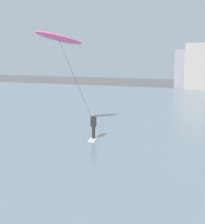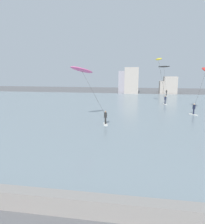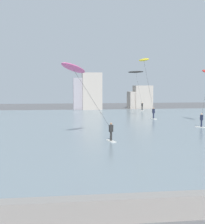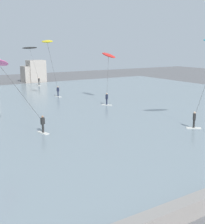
{
  "view_description": "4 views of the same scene",
  "coord_description": "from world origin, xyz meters",
  "px_view_note": "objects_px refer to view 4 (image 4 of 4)",
  "views": [
    {
      "loc": [
        9.55,
        1.85,
        5.32
      ],
      "look_at": [
        2.72,
        18.27,
        2.33
      ],
      "focal_mm": 53.26,
      "sensor_mm": 36.0,
      "label": 1
    },
    {
      "loc": [
        4.8,
        -4.04,
        6.43
      ],
      "look_at": [
        1.53,
        15.92,
        2.53
      ],
      "focal_mm": 34.27,
      "sensor_mm": 36.0,
      "label": 2
    },
    {
      "loc": [
        -3.28,
        -7.13,
        5.08
      ],
      "look_at": [
        -0.89,
        11.1,
        3.51
      ],
      "focal_mm": 51.86,
      "sensor_mm": 36.0,
      "label": 3
    },
    {
      "loc": [
        -7.65,
        -3.89,
        7.88
      ],
      "look_at": [
        1.36,
        10.68,
        3.98
      ],
      "focal_mm": 46.5,
      "sensor_mm": 36.0,
      "label": 4
    }
  ],
  "objects_px": {
    "kitesurfer_yellow": "(49,49)",
    "kitesurfer_pink": "(2,68)",
    "kitesurfer_red": "(108,60)",
    "kitesurfer_black": "(31,51)"
  },
  "relations": [
    {
      "from": "kitesurfer_yellow",
      "to": "kitesurfer_red",
      "type": "distance_m",
      "value": 9.3
    },
    {
      "from": "kitesurfer_yellow",
      "to": "kitesurfer_black",
      "type": "xyz_separation_m",
      "value": [
        2.85,
        17.27,
        -0.66
      ]
    },
    {
      "from": "kitesurfer_yellow",
      "to": "kitesurfer_red",
      "type": "bearing_deg",
      "value": -48.14
    },
    {
      "from": "kitesurfer_red",
      "to": "kitesurfer_black",
      "type": "distance_m",
      "value": 24.34
    },
    {
      "from": "kitesurfer_yellow",
      "to": "kitesurfer_pink",
      "type": "distance_m",
      "value": 18.99
    },
    {
      "from": "kitesurfer_yellow",
      "to": "kitesurfer_black",
      "type": "height_order",
      "value": "kitesurfer_yellow"
    },
    {
      "from": "kitesurfer_red",
      "to": "kitesurfer_yellow",
      "type": "bearing_deg",
      "value": 131.86
    },
    {
      "from": "kitesurfer_pink",
      "to": "kitesurfer_red",
      "type": "bearing_deg",
      "value": 28.23
    },
    {
      "from": "kitesurfer_yellow",
      "to": "kitesurfer_black",
      "type": "distance_m",
      "value": 17.52
    },
    {
      "from": "kitesurfer_yellow",
      "to": "kitesurfer_red",
      "type": "xyz_separation_m",
      "value": [
        6.13,
        -6.84,
        -1.49
      ]
    }
  ]
}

